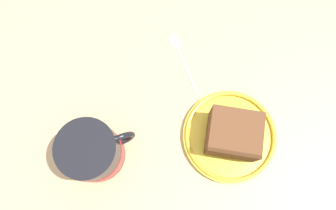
{
  "coord_description": "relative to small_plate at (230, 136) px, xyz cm",
  "views": [
    {
      "loc": [
        9.74,
        6.57,
        59.1
      ],
      "look_at": [
        1.13,
        -5.23,
        3.0
      ],
      "focal_mm": 34.38,
      "sensor_mm": 36.0,
      "label": 1
    }
  ],
  "objects": [
    {
      "name": "teaspoon",
      "position": [
        -2.69,
        -19.28,
        -0.54
      ],
      "size": [
        4.61,
        13.03,
        0.8
      ],
      "color": "silver",
      "rests_on": "ground_plane"
    },
    {
      "name": "ground_plane",
      "position": [
        4.88,
        -5.69,
        -2.72
      ],
      "size": [
        131.47,
        131.47,
        3.66
      ],
      "primitive_type": "cube",
      "color": "tan"
    },
    {
      "name": "cake_slice",
      "position": [
        0.2,
        0.19,
        3.52
      ],
      "size": [
        11.71,
        11.72,
        6.49
      ],
      "color": "#472814",
      "rests_on": "small_plate"
    },
    {
      "name": "small_plate",
      "position": [
        0.0,
        0.0,
        0.0
      ],
      "size": [
        17.16,
        17.16,
        1.81
      ],
      "color": "yellow",
      "rests_on": "ground_plane"
    },
    {
      "name": "tea_mug",
      "position": [
        21.2,
        -11.28,
        4.13
      ],
      "size": [
        12.48,
        9.78,
        10.91
      ],
      "color": "black",
      "rests_on": "ground_plane"
    }
  ]
}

